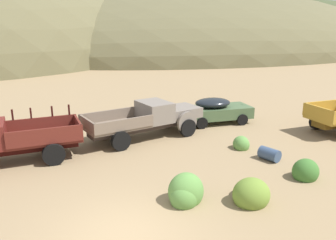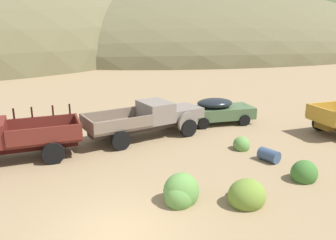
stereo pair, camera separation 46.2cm
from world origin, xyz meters
The scene contains 10 objects.
ground_plane centered at (0.00, 0.00, 0.00)m, with size 300.00×300.00×0.00m, color #937A56.
hill_far_right centered at (38.62, 59.92, 0.00)m, with size 96.01×60.11×26.39m, color brown.
hill_distant centered at (86.66, 77.59, 0.00)m, with size 78.87×50.06×27.61m, color #424C2D.
truck_primer_gray centered at (4.20, 8.00, 1.00)m, with size 6.71×3.13×1.89m.
car_weathered_green centered at (8.80, 8.74, 0.82)m, with size 4.66×2.48×1.57m.
oil_drum_tipped centered at (7.60, 2.64, 0.28)m, with size 0.78×1.01×0.56m.
bush_lone_scrub centered at (2.47, 0.88, 0.31)m, with size 1.28×1.19×1.32m.
bush_back_edge centered at (7.37, 4.37, 0.21)m, with size 0.83×0.86×0.79m.
bush_front_right centered at (4.51, 0.00, 0.29)m, with size 1.33×1.47×1.15m.
bush_front_left centered at (7.65, 0.60, 0.27)m, with size 1.11×1.00×1.04m.
Camera 2 is at (-1.95, -8.50, 5.82)m, focal length 36.16 mm.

